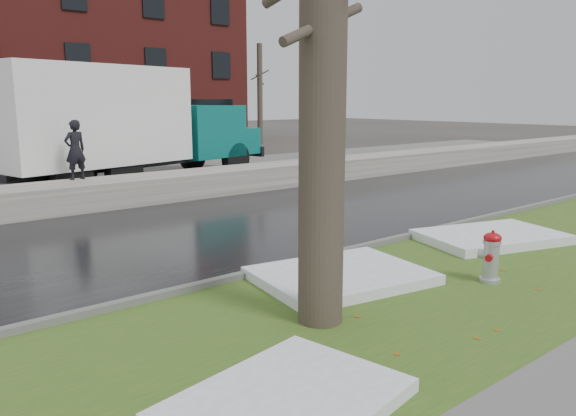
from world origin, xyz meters
TOP-DOWN VIEW (x-y plane):
  - ground at (0.00, 0.00)m, footprint 120.00×120.00m
  - verge at (0.00, -1.25)m, footprint 60.00×4.50m
  - road at (0.00, 4.50)m, footprint 60.00×7.00m
  - parking_lot at (0.00, 13.00)m, footprint 60.00×9.00m
  - curb at (0.00, 1.00)m, footprint 60.00×0.15m
  - snowbank at (0.00, 8.70)m, footprint 60.00×1.60m
  - brick_building at (2.00, 30.00)m, footprint 26.00×12.00m
  - bg_tree_right at (16.00, 24.00)m, footprint 1.40×1.62m
  - fire_hydrant at (1.44, -1.66)m, footprint 0.42×0.39m
  - tree at (-1.73, -1.11)m, footprint 1.51×1.78m
  - box_truck at (1.32, 12.08)m, footprint 12.00×5.07m
  - worker at (-1.26, 9.23)m, footprint 0.65×0.48m
  - snow_patch_near at (-0.35, -0.10)m, footprint 2.90×2.41m
  - snow_patch_far at (-3.45, -2.50)m, footprint 2.45×1.96m
  - snow_patch_side at (3.86, -0.24)m, footprint 3.21×2.55m

SIDE VIEW (x-z plane):
  - ground at x=0.00m, z-range 0.00..0.00m
  - road at x=0.00m, z-range 0.00..0.03m
  - parking_lot at x=0.00m, z-range 0.00..0.03m
  - verge at x=0.00m, z-range 0.00..0.04m
  - curb at x=0.00m, z-range 0.00..0.14m
  - snow_patch_far at x=-3.45m, z-range 0.04..0.18m
  - snow_patch_near at x=-0.35m, z-range 0.04..0.20m
  - snow_patch_side at x=3.86m, z-range 0.04..0.22m
  - snowbank at x=0.00m, z-range 0.00..0.75m
  - fire_hydrant at x=1.44m, z-range 0.07..0.91m
  - worker at x=-1.26m, z-range 0.75..2.38m
  - box_truck at x=1.32m, z-range 0.11..4.08m
  - bg_tree_right at x=16.00m, z-range 0.08..6.58m
  - tree at x=-1.73m, z-range 0.07..7.35m
  - brick_building at x=2.00m, z-range 0.00..10.00m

